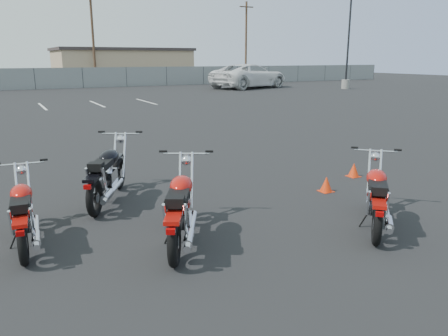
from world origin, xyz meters
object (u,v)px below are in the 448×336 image
motorcycle_front_red (24,213)px  motorcycle_rear_red (376,197)px  motorcycle_third_red (181,208)px  white_van (249,69)px  motorcycle_second_black (108,174)px

motorcycle_front_red → motorcycle_rear_red: motorcycle_rear_red is taller
motorcycle_third_red → white_van: bearing=57.2°
motorcycle_front_red → motorcycle_third_red: size_ratio=0.94×
motorcycle_second_black → white_van: size_ratio=0.26×
motorcycle_front_red → white_van: white_van is taller
motorcycle_rear_red → white_van: size_ratio=0.21×
motorcycle_second_black → motorcycle_third_red: size_ratio=1.01×
motorcycle_third_red → motorcycle_front_red: bearing=154.7°
motorcycle_front_red → motorcycle_rear_red: size_ratio=1.12×
motorcycle_front_red → motorcycle_second_black: bearing=42.2°
motorcycle_third_red → motorcycle_rear_red: 3.10m
motorcycle_second_black → motorcycle_third_red: bearing=-77.9°
motorcycle_second_black → motorcycle_rear_red: motorcycle_second_black is taller
motorcycle_third_red → white_van: size_ratio=0.25×
motorcycle_third_red → white_van: white_van is taller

